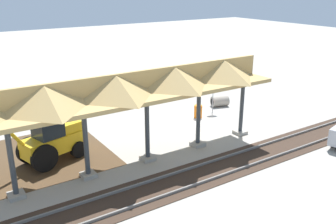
# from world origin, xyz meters

# --- Properties ---
(ground_plane) EXTENTS (120.00, 120.00, 0.00)m
(ground_plane) POSITION_xyz_m (0.00, 0.00, 0.00)
(ground_plane) COLOR #9E998E
(dirt_work_zone) EXTENTS (9.84, 7.00, 0.01)m
(dirt_work_zone) POSITION_xyz_m (11.61, 0.04, 0.00)
(dirt_work_zone) COLOR #4C3823
(dirt_work_zone) RESTS_ON ground
(platform_canopy) EXTENTS (17.93, 3.20, 4.90)m
(platform_canopy) POSITION_xyz_m (7.21, 3.66, 4.16)
(platform_canopy) COLOR #9E998E
(platform_canopy) RESTS_ON ground
(rail_tracks) EXTENTS (60.00, 2.58, 0.15)m
(rail_tracks) POSITION_xyz_m (0.00, 6.51, 0.03)
(rail_tracks) COLOR slate
(rail_tracks) RESTS_ON ground
(stop_sign) EXTENTS (0.68, 0.39, 2.23)m
(stop_sign) POSITION_xyz_m (-2.39, -0.52, 1.60)
(stop_sign) COLOR gray
(stop_sign) RESTS_ON ground
(backhoe) EXTENTS (5.43, 2.55, 2.82)m
(backhoe) POSITION_xyz_m (9.84, 0.99, 1.26)
(backhoe) COLOR yellow
(backhoe) RESTS_ON ground
(concrete_pipe) EXTENTS (1.44, 1.11, 0.80)m
(concrete_pipe) POSITION_xyz_m (-3.76, -1.31, 0.40)
(concrete_pipe) COLOR #9E9384
(concrete_pipe) RESTS_ON ground
(traffic_barrel) EXTENTS (0.56, 0.56, 0.90)m
(traffic_barrel) POSITION_xyz_m (-0.78, -0.16, 0.45)
(traffic_barrel) COLOR orange
(traffic_barrel) RESTS_ON ground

